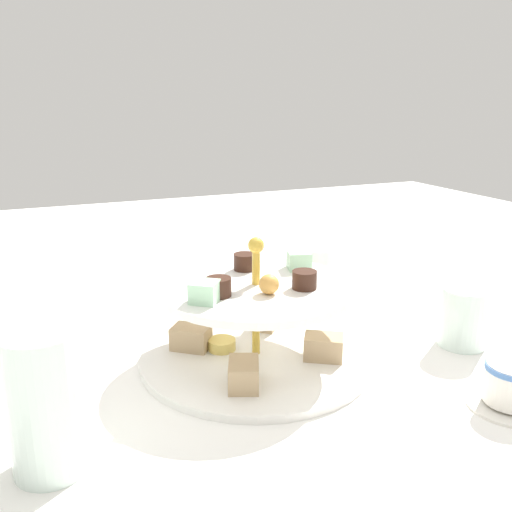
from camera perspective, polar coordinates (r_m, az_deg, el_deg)
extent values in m
plane|color=white|center=(0.72, 0.00, -10.71)|extent=(2.40, 2.40, 0.00)
cylinder|color=white|center=(0.72, 0.00, -10.35)|extent=(0.30, 0.30, 0.01)
cylinder|color=white|center=(0.69, 0.00, -3.31)|extent=(0.24, 0.24, 0.01)
cylinder|color=gold|center=(0.69, 0.00, -5.03)|extent=(0.01, 0.01, 0.15)
sphere|color=gold|center=(0.67, 0.00, 1.12)|extent=(0.02, 0.02, 0.02)
cube|color=tan|center=(0.73, -6.75, -8.39)|extent=(0.06, 0.06, 0.03)
cube|color=tan|center=(0.64, -1.29, -12.14)|extent=(0.05, 0.06, 0.03)
cube|color=tan|center=(0.71, 7.01, -9.33)|extent=(0.06, 0.05, 0.03)
cube|color=tan|center=(0.79, 1.02, -6.31)|extent=(0.06, 0.06, 0.03)
cylinder|color=#E5C660|center=(0.73, -3.56, -9.13)|extent=(0.04, 0.04, 0.01)
cylinder|color=#381E14|center=(0.64, -3.90, -3.21)|extent=(0.03, 0.03, 0.02)
cylinder|color=#381E14|center=(0.67, 5.04, -2.47)|extent=(0.03, 0.03, 0.02)
cylinder|color=#381E14|center=(0.74, -1.16, -0.60)|extent=(0.03, 0.03, 0.02)
cube|color=#B2E5BC|center=(0.62, -5.35, -3.72)|extent=(0.04, 0.04, 0.02)
cube|color=#B2E5BC|center=(0.74, 4.48, -0.45)|extent=(0.04, 0.04, 0.02)
sphere|color=gold|center=(0.64, 1.14, -2.97)|extent=(0.02, 0.02, 0.02)
cylinder|color=silver|center=(0.54, -20.97, -14.00)|extent=(0.07, 0.07, 0.14)
cylinder|color=silver|center=(0.80, 20.72, -5.94)|extent=(0.06, 0.06, 0.08)
cylinder|color=white|center=(0.68, 24.71, -13.75)|extent=(0.09, 0.09, 0.01)
cylinder|color=white|center=(0.67, 24.97, -11.85)|extent=(0.06, 0.06, 0.04)
cube|color=silver|center=(0.93, -18.15, -5.27)|extent=(0.16, 0.09, 0.00)
cylinder|color=silver|center=(0.93, 6.31, -1.73)|extent=(0.06, 0.06, 0.09)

